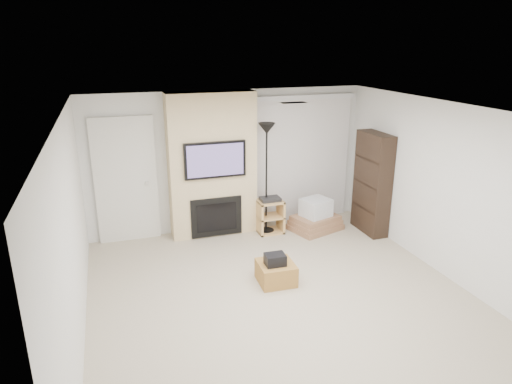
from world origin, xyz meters
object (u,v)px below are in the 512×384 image
object	(u,v)px
av_stand	(270,214)
bookshelf	(372,183)
ottoman	(276,273)
box_stack	(315,218)
floor_lamp	(267,148)

from	to	relation	value
av_stand	bookshelf	size ratio (longest dim) A/B	0.37
ottoman	box_stack	bearing A→B (deg)	49.31
av_stand	bookshelf	distance (m)	1.89
floor_lamp	box_stack	distance (m)	1.62
bookshelf	box_stack	bearing A→B (deg)	158.40
av_stand	box_stack	size ratio (longest dim) A/B	0.64
ottoman	floor_lamp	bearing A→B (deg)	75.00
ottoman	floor_lamp	xyz separation A→B (m)	(0.47, 1.77, 1.41)
ottoman	av_stand	distance (m)	1.82
box_stack	floor_lamp	bearing A→B (deg)	168.71
bookshelf	ottoman	bearing A→B (deg)	-151.51
av_stand	ottoman	bearing A→B (deg)	-107.18
bookshelf	floor_lamp	bearing A→B (deg)	163.39
floor_lamp	box_stack	bearing A→B (deg)	-11.29
ottoman	bookshelf	size ratio (longest dim) A/B	0.28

